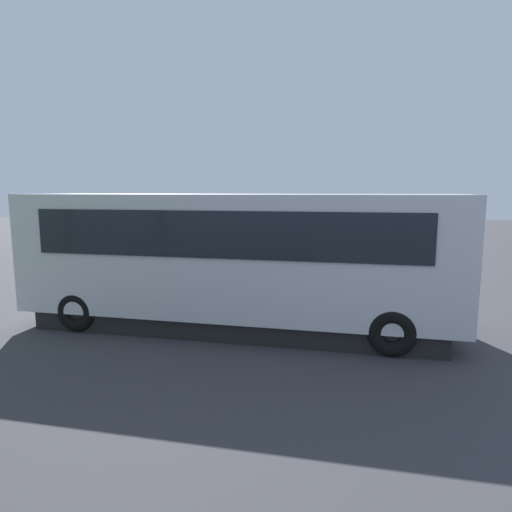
{
  "coord_description": "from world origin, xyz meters",
  "views": [
    {
      "loc": [
        -3.37,
        15.36,
        3.33
      ],
      "look_at": [
        -0.08,
        0.66,
        1.1
      ],
      "focal_mm": 31.03,
      "sensor_mm": 36.0,
      "label": 1
    }
  ],
  "objects": [
    {
      "name": "bay_line_b",
      "position": [
        -1.02,
        -0.14,
        0.0
      ],
      "size": [
        0.24,
        4.42,
        0.01
      ],
      "color": "white",
      "rests_on": "ground_plane"
    },
    {
      "name": "stunt_motorcycle",
      "position": [
        1.35,
        -2.06,
        0.96
      ],
      "size": [
        1.99,
        0.96,
        1.56
      ],
      "color": "black",
      "rests_on": "ground_plane"
    },
    {
      "name": "spectator_far_right",
      "position": [
        1.71,
        2.76,
        1.03
      ],
      "size": [
        0.57,
        0.38,
        1.73
      ],
      "color": "#473823",
      "rests_on": "ground_plane"
    },
    {
      "name": "spectator_right",
      "position": [
        0.5,
        2.74,
        1.01
      ],
      "size": [
        0.58,
        0.38,
        1.7
      ],
      "color": "black",
      "rests_on": "ground_plane"
    },
    {
      "name": "spectator_far_left",
      "position": [
        -2.86,
        2.8,
        1.0
      ],
      "size": [
        0.58,
        0.37,
        1.68
      ],
      "color": "black",
      "rests_on": "ground_plane"
    },
    {
      "name": "tour_bus",
      "position": [
        -0.58,
        5.25,
        1.65
      ],
      "size": [
        10.26,
        2.62,
        3.25
      ],
      "color": "silver",
      "rests_on": "ground_plane"
    },
    {
      "name": "spectator_centre",
      "position": [
        -0.56,
        2.81,
        0.98
      ],
      "size": [
        0.57,
        0.33,
        1.65
      ],
      "color": "black",
      "rests_on": "ground_plane"
    },
    {
      "name": "bay_line_d",
      "position": [
        3.88,
        -0.14,
        0.0
      ],
      "size": [
        0.23,
        4.26,
        0.01
      ],
      "color": "white",
      "rests_on": "ground_plane"
    },
    {
      "name": "bay_line_a",
      "position": [
        -3.47,
        -0.14,
        0.0
      ],
      "size": [
        0.24,
        4.55,
        0.01
      ],
      "color": "white",
      "rests_on": "ground_plane"
    },
    {
      "name": "ground_plane",
      "position": [
        0.0,
        0.0,
        0.0
      ],
      "size": [
        80.0,
        80.0,
        0.0
      ],
      "primitive_type": "plane",
      "color": "#38383D"
    },
    {
      "name": "parked_motorcycle_silver",
      "position": [
        -5.03,
        3.0,
        0.48
      ],
      "size": [
        2.05,
        0.58,
        0.99
      ],
      "color": "black",
      "rests_on": "ground_plane"
    },
    {
      "name": "bay_line_c",
      "position": [
        1.43,
        -0.14,
        0.0
      ],
      "size": [
        0.24,
        4.62,
        0.01
      ],
      "color": "white",
      "rests_on": "ground_plane"
    },
    {
      "name": "spectator_left",
      "position": [
        -1.81,
        2.69,
        1.06
      ],
      "size": [
        0.58,
        0.35,
        1.77
      ],
      "color": "#473823",
      "rests_on": "ground_plane"
    }
  ]
}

